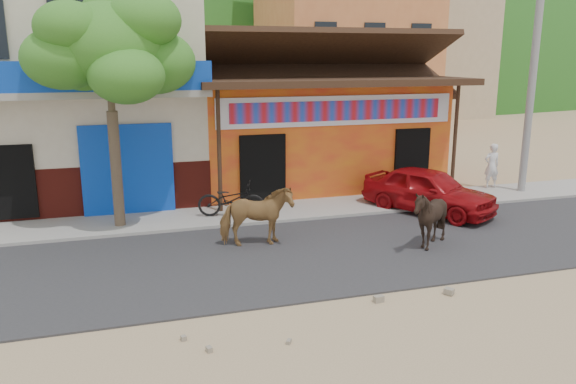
% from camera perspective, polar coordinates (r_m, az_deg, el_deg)
% --- Properties ---
extents(ground, '(120.00, 120.00, 0.00)m').
position_cam_1_polar(ground, '(11.08, 8.58, -10.33)').
color(ground, '#9E825B').
rests_on(ground, ground).
extents(road, '(60.00, 5.00, 0.04)m').
position_cam_1_polar(road, '(13.20, 3.96, -6.09)').
color(road, '#28282B').
rests_on(road, ground).
extents(sidewalk, '(60.00, 2.00, 0.12)m').
position_cam_1_polar(sidewalk, '(16.35, -0.35, -1.99)').
color(sidewalk, gray).
rests_on(sidewalk, ground).
extents(dance_club, '(8.00, 6.00, 3.60)m').
position_cam_1_polar(dance_club, '(20.34, 1.88, 6.11)').
color(dance_club, orange).
rests_on(dance_club, ground).
extents(cafe_building, '(7.00, 6.00, 7.00)m').
position_cam_1_polar(cafe_building, '(19.16, -20.20, 9.93)').
color(cafe_building, beige).
rests_on(cafe_building, ground).
extents(apartment_front, '(9.00, 9.00, 12.00)m').
position_cam_1_polar(apartment_front, '(35.76, 5.58, 16.05)').
color(apartment_front, '#CC723F').
rests_on(apartment_front, ground).
extents(apartment_rear, '(8.00, 8.00, 10.00)m').
position_cam_1_polar(apartment_rear, '(45.09, 13.52, 13.97)').
color(apartment_rear, tan).
rests_on(apartment_rear, ground).
extents(tree, '(3.00, 3.00, 6.00)m').
position_cam_1_polar(tree, '(14.97, -17.46, 7.86)').
color(tree, '#2D721E').
rests_on(tree, sidewalk).
extents(utility_pole, '(0.24, 0.24, 8.00)m').
position_cam_1_polar(utility_pole, '(19.70, 23.68, 11.52)').
color(utility_pole, gray).
rests_on(utility_pole, sidewalk).
extents(cow_tan, '(1.77, 0.92, 1.45)m').
position_cam_1_polar(cow_tan, '(13.35, -3.23, -2.50)').
color(cow_tan, olive).
rests_on(cow_tan, road).
extents(cow_dark, '(1.41, 1.28, 1.45)m').
position_cam_1_polar(cow_dark, '(13.62, 14.20, -2.57)').
color(cow_dark, black).
rests_on(cow_dark, road).
extents(red_car, '(3.33, 4.12, 1.32)m').
position_cam_1_polar(red_car, '(16.69, 14.09, 0.18)').
color(red_car, '#9D0B0F').
rests_on(red_car, road).
extents(scooter, '(1.97, 1.19, 0.98)m').
position_cam_1_polar(scooter, '(15.61, -5.79, -0.75)').
color(scooter, black).
rests_on(scooter, sidewalk).
extents(pedestrian, '(0.57, 0.40, 1.51)m').
position_cam_1_polar(pedestrian, '(20.13, 19.98, 2.53)').
color(pedestrian, white).
rests_on(pedestrian, sidewalk).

